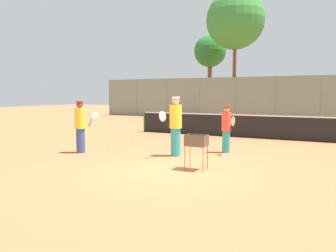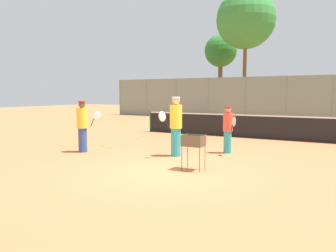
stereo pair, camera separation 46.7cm
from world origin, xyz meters
The scene contains 13 objects.
ground_plane centered at (0.00, 0.00, 0.00)m, with size 80.00×80.00×0.00m, color #B7663D.
tennis_net centered at (0.00, 7.57, 0.56)m, with size 10.48×0.10×1.07m.
back_fence centered at (0.00, 18.28, 1.67)m, with size 30.77×0.08×3.34m.
tree_1 centered at (-3.98, 21.10, 8.33)m, with size 5.02×5.02×10.87m.
tree_2 centered at (-7.29, 24.16, 6.16)m, with size 3.19×3.19×7.86m.
player_white_outfit centered at (0.51, 3.39, 0.83)m, with size 0.64×0.72×1.59m.
player_red_cap centered at (-3.97, 1.17, 0.92)m, with size 0.53×0.86×1.78m.
player_yellow_shirt centered at (-0.80, 2.08, 1.00)m, with size 0.49×0.92×1.93m.
ball_cart centered at (0.51, 0.57, 0.71)m, with size 0.56×0.41×0.94m.
tennis_ball_0 centered at (-4.27, 2.60, 0.03)m, with size 0.07×0.07×0.07m, color #D1E54C.
tennis_ball_1 centered at (-4.28, 4.98, 0.03)m, with size 0.07×0.07×0.07m, color #D1E54C.
tennis_ball_4 centered at (-3.77, 2.43, 0.03)m, with size 0.07×0.07×0.07m, color #D1E54C.
tennis_ball_6 centered at (3.92, 4.44, 0.03)m, with size 0.07×0.07×0.07m, color #D1E54C.
Camera 1 is at (3.64, -7.48, 2.03)m, focal length 35.00 mm.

